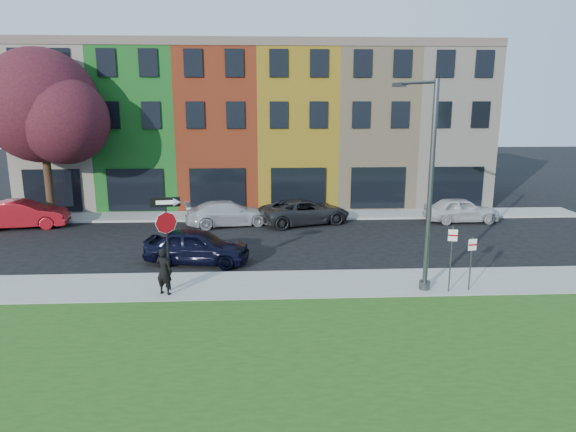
{
  "coord_description": "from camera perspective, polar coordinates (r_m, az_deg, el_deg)",
  "views": [
    {
      "loc": [
        -2.22,
        -15.29,
        6.91
      ],
      "look_at": [
        -1.25,
        4.0,
        2.51
      ],
      "focal_mm": 32.0,
      "sensor_mm": 36.0,
      "label": 1
    }
  ],
  "objects": [
    {
      "name": "ground",
      "position": [
        16.92,
        5.01,
        -11.32
      ],
      "size": [
        120.0,
        120.0,
        0.0
      ],
      "primitive_type": "plane",
      "color": "black",
      "rests_on": "ground"
    },
    {
      "name": "sidewalk_near",
      "position": [
        19.98,
        9.58,
        -7.41
      ],
      "size": [
        40.0,
        3.0,
        0.12
      ],
      "primitive_type": "cube",
      "color": "gray",
      "rests_on": "ground"
    },
    {
      "name": "sidewalk_far",
      "position": [
        31.06,
        -4.24,
        0.05
      ],
      "size": [
        40.0,
        2.4,
        0.12
      ],
      "primitive_type": "cube",
      "color": "gray",
      "rests_on": "ground"
    },
    {
      "name": "rowhouse_block",
      "position": [
        36.52,
        -3.36,
        9.79
      ],
      "size": [
        30.0,
        10.12,
        10.0
      ],
      "color": "beige",
      "rests_on": "ground"
    },
    {
      "name": "stop_sign",
      "position": [
        18.72,
        -13.37,
        -0.98
      ],
      "size": [
        1.04,
        0.2,
        3.43
      ],
      "rotation": [
        0.0,
        0.0,
        0.15
      ],
      "color": "black",
      "rests_on": "sidewalk_near"
    },
    {
      "name": "man",
      "position": [
        18.77,
        -13.61,
        -5.97
      ],
      "size": [
        0.92,
        0.87,
        1.71
      ],
      "primitive_type": "imported",
      "rotation": [
        0.0,
        0.0,
        2.73
      ],
      "color": "black",
      "rests_on": "sidewalk_near"
    },
    {
      "name": "sedan_near",
      "position": [
        22.37,
        -10.05,
        -3.32
      ],
      "size": [
        3.31,
        5.07,
        1.52
      ],
      "primitive_type": "imported",
      "rotation": [
        0.0,
        0.0,
        1.4
      ],
      "color": "black",
      "rests_on": "ground"
    },
    {
      "name": "parked_car_red",
      "position": [
        31.61,
        -27.37,
        0.17
      ],
      "size": [
        3.02,
        5.15,
        1.54
      ],
      "primitive_type": "imported",
      "rotation": [
        0.0,
        0.0,
        1.72
      ],
      "color": "maroon",
      "rests_on": "ground"
    },
    {
      "name": "parked_car_silver",
      "position": [
        28.87,
        -6.64,
        0.31
      ],
      "size": [
        4.02,
        5.61,
        1.38
      ],
      "primitive_type": "imported",
      "rotation": [
        0.0,
        0.0,
        1.8
      ],
      "color": "#AFAFB4",
      "rests_on": "ground"
    },
    {
      "name": "parked_car_dark",
      "position": [
        29.09,
        1.9,
        0.52
      ],
      "size": [
        5.39,
        6.52,
        1.42
      ],
      "primitive_type": "imported",
      "rotation": [
        0.0,
        0.0,
        1.89
      ],
      "color": "black",
      "rests_on": "ground"
    },
    {
      "name": "parked_car_white",
      "position": [
        31.11,
        18.7,
        0.65
      ],
      "size": [
        1.89,
        4.27,
        1.43
      ],
      "primitive_type": "imported",
      "rotation": [
        0.0,
        0.0,
        1.6
      ],
      "color": "silver",
      "rests_on": "ground"
    },
    {
      "name": "street_lamp",
      "position": [
        18.85,
        15.13,
        3.16
      ],
      "size": [
        1.18,
        2.46,
        7.47
      ],
      "rotation": [
        0.0,
        0.0,
        0.37
      ],
      "color": "#434648",
      "rests_on": "sidewalk_near"
    },
    {
      "name": "parking_sign_a",
      "position": [
        19.17,
        17.7,
        -3.78
      ],
      "size": [
        0.32,
        0.12,
        2.45
      ],
      "rotation": [
        0.0,
        0.0,
        -0.22
      ],
      "color": "#434648",
      "rests_on": "sidewalk_near"
    },
    {
      "name": "parking_sign_b",
      "position": [
        19.63,
        19.7,
        -4.29
      ],
      "size": [
        0.32,
        0.11,
        2.0
      ],
      "rotation": [
        0.0,
        0.0,
        0.17
      ],
      "color": "#434648",
      "rests_on": "sidewalk_near"
    },
    {
      "name": "tree_purple",
      "position": [
        32.36,
        -25.51,
        10.72
      ],
      "size": [
        7.61,
        6.66,
        9.62
      ],
      "color": "black",
      "rests_on": "sidewalk_far"
    }
  ]
}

